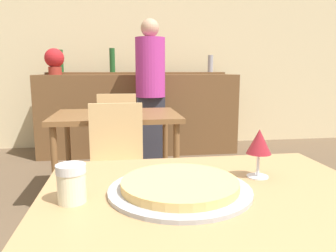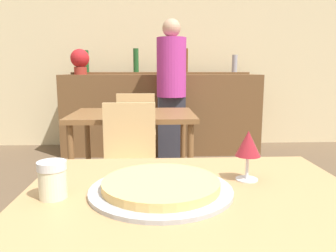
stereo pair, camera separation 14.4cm
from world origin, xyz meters
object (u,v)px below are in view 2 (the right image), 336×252
Objects in this scene: chair_far_side_front at (129,157)px; pizza_tray at (161,187)px; cheese_shaker at (53,179)px; potted_plant at (80,60)px; wine_glass at (248,145)px; chair_far_side_back at (137,129)px; person_standing at (171,87)px.

chair_far_side_front reaches higher than pizza_tray.
potted_plant reaches higher than cheese_shaker.
wine_glass is (0.57, 0.12, 0.06)m from cheese_shaker.
chair_far_side_back is 2.46m from wine_glass.
pizza_tray is (0.20, -1.37, 0.28)m from chair_far_side_front.
chair_far_side_back is 2.15× the size of pizza_tray.
person_standing is at bearing 91.67° from wine_glass.
person_standing is 10.61× the size of wine_glass.
wine_glass is (0.28, 0.09, 0.10)m from pizza_tray.
pizza_tray is at bearing -93.76° from person_standing.
chair_far_side_front is 1.66m from person_standing.
potted_plant is at bearing -52.04° from chair_far_side_back.
pizza_tray is 1.25× the size of potted_plant.
potted_plant is (-0.77, 0.98, 0.73)m from chair_far_side_back.
chair_far_side_front is at bearing 85.93° from cheese_shaker.
cheese_shaker reaches higher than pizza_tray.
wine_glass is at bearing -69.73° from chair_far_side_front.
cheese_shaker is 0.59m from wine_glass.
person_standing is at bearing 86.24° from pizza_tray.
potted_plant is at bearing 110.12° from chair_far_side_front.
pizza_tray is 0.30m from cheese_shaker.
person_standing is 1.31m from potted_plant.
person_standing reaches higher than pizza_tray.
person_standing is 5.14× the size of potted_plant.
chair_far_side_back is at bearing 87.73° from cheese_shaker.
chair_far_side_back is at bearing -52.04° from potted_plant.
pizza_tray is at bearing -81.86° from chair_far_side_front.
chair_far_side_front is at bearing 98.14° from pizza_tray.
potted_plant is (-0.77, 2.09, 0.73)m from chair_far_side_front.
wine_glass is 3.60m from potted_plant.
cheese_shaker is 0.65× the size of wine_glass.
pizza_tray is (0.20, -2.48, 0.28)m from chair_far_side_back.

